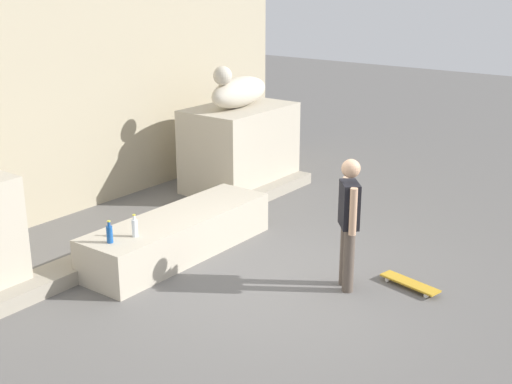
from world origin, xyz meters
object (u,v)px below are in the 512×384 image
at_px(skateboard, 410,283).
at_px(bottle_blue, 110,234).
at_px(skater, 349,219).
at_px(bottle_clear, 135,227).
at_px(statue_reclining_right, 238,91).

distance_m(skateboard, bottle_blue, 3.79).
distance_m(skater, bottle_blue, 2.95).
bearing_deg(bottle_clear, skater, -58.90).
bearing_deg(bottle_clear, skateboard, -57.77).
relative_size(statue_reclining_right, skateboard, 2.01).
bearing_deg(skateboard, bottle_blue, 48.17).
bearing_deg(skateboard, statue_reclining_right, -12.36).
xyz_separation_m(skateboard, bottle_blue, (-2.19, 3.04, 0.63)).
distance_m(statue_reclining_right, skateboard, 5.04).
distance_m(skater, skateboard, 1.17).
xyz_separation_m(bottle_clear, bottle_blue, (-0.33, 0.10, -0.00)).
height_order(skateboard, bottle_clear, bottle_clear).
xyz_separation_m(statue_reclining_right, skater, (-2.46, -3.65, -0.86)).
xyz_separation_m(statue_reclining_right, skateboard, (-1.98, -4.30, -1.72)).
height_order(statue_reclining_right, skateboard, statue_reclining_right).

